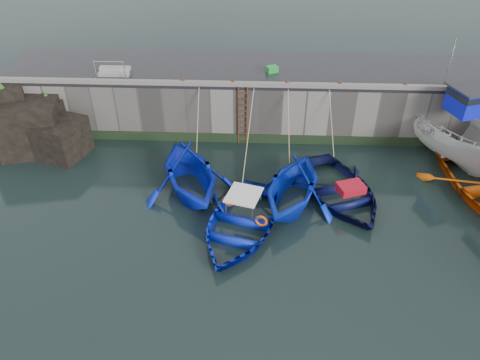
{
  "coord_description": "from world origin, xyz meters",
  "views": [
    {
      "loc": [
        -1.19,
        -11.47,
        12.97
      ],
      "look_at": [
        -1.91,
        4.84,
        1.2
      ],
      "focal_mm": 35.0,
      "sensor_mm": 36.0,
      "label": 1
    }
  ],
  "objects_px": {
    "fish_crate": "(272,69)",
    "bollard_e": "(405,85)",
    "boat_far_white": "(449,131)",
    "ladder": "(243,116)",
    "bollard_d": "(340,84)",
    "bollard_a": "(183,81)",
    "boat_near_white": "(191,191)",
    "boat_near_blacktrim": "(291,203)",
    "bollard_b": "(233,82)",
    "boat_near_navy": "(339,196)",
    "boat_near_blue": "(240,230)",
    "bollard_c": "(287,83)"
  },
  "relations": [
    {
      "from": "boat_near_blue",
      "to": "boat_far_white",
      "type": "height_order",
      "value": "boat_far_white"
    },
    {
      "from": "boat_near_white",
      "to": "bollard_e",
      "type": "xyz_separation_m",
      "value": [
        10.21,
        4.73,
        3.3
      ]
    },
    {
      "from": "ladder",
      "to": "bollard_b",
      "type": "distance_m",
      "value": 1.81
    },
    {
      "from": "ladder",
      "to": "fish_crate",
      "type": "relative_size",
      "value": 5.62
    },
    {
      "from": "ladder",
      "to": "boat_near_white",
      "type": "bearing_deg",
      "value": -116.69
    },
    {
      "from": "ladder",
      "to": "boat_far_white",
      "type": "relative_size",
      "value": 0.4
    },
    {
      "from": "boat_far_white",
      "to": "bollard_a",
      "type": "bearing_deg",
      "value": 157.13
    },
    {
      "from": "boat_near_blacktrim",
      "to": "bollard_d",
      "type": "distance_m",
      "value": 6.79
    },
    {
      "from": "ladder",
      "to": "bollard_e",
      "type": "xyz_separation_m",
      "value": [
        8.0,
        0.34,
        1.71
      ]
    },
    {
      "from": "boat_near_navy",
      "to": "fish_crate",
      "type": "bearing_deg",
      "value": 95.56
    },
    {
      "from": "boat_near_blue",
      "to": "boat_near_blacktrim",
      "type": "bearing_deg",
      "value": 56.33
    },
    {
      "from": "ladder",
      "to": "fish_crate",
      "type": "xyz_separation_m",
      "value": [
        1.47,
        2.04,
        1.73
      ]
    },
    {
      "from": "boat_far_white",
      "to": "bollard_b",
      "type": "height_order",
      "value": "boat_far_white"
    },
    {
      "from": "fish_crate",
      "to": "bollard_b",
      "type": "distance_m",
      "value": 2.61
    },
    {
      "from": "boat_near_blue",
      "to": "bollard_a",
      "type": "height_order",
      "value": "bollard_a"
    },
    {
      "from": "boat_near_blue",
      "to": "bollard_e",
      "type": "xyz_separation_m",
      "value": [
        7.84,
        7.26,
        3.3
      ]
    },
    {
      "from": "boat_far_white",
      "to": "boat_near_blacktrim",
      "type": "bearing_deg",
      "value": -169.69
    },
    {
      "from": "boat_near_white",
      "to": "boat_near_blue",
      "type": "distance_m",
      "value": 3.47
    },
    {
      "from": "boat_far_white",
      "to": "bollard_e",
      "type": "height_order",
      "value": "boat_far_white"
    },
    {
      "from": "boat_near_blacktrim",
      "to": "boat_near_navy",
      "type": "distance_m",
      "value": 2.28
    },
    {
      "from": "boat_near_blue",
      "to": "bollard_c",
      "type": "distance_m",
      "value": 8.23
    },
    {
      "from": "bollard_b",
      "to": "boat_near_navy",
      "type": "bearing_deg",
      "value": -43.5
    },
    {
      "from": "boat_near_white",
      "to": "bollard_b",
      "type": "xyz_separation_m",
      "value": [
        1.71,
        4.73,
        3.3
      ]
    },
    {
      "from": "fish_crate",
      "to": "bollard_e",
      "type": "distance_m",
      "value": 6.75
    },
    {
      "from": "boat_near_blacktrim",
      "to": "bollard_e",
      "type": "xyz_separation_m",
      "value": [
        5.64,
        5.41,
        3.3
      ]
    },
    {
      "from": "boat_near_blacktrim",
      "to": "boat_far_white",
      "type": "distance_m",
      "value": 9.37
    },
    {
      "from": "boat_near_navy",
      "to": "bollard_c",
      "type": "xyz_separation_m",
      "value": [
        -2.36,
        4.8,
        3.3
      ]
    },
    {
      "from": "boat_near_navy",
      "to": "bollard_b",
      "type": "bearing_deg",
      "value": 116.67
    },
    {
      "from": "boat_near_white",
      "to": "bollard_e",
      "type": "bearing_deg",
      "value": 1.59
    },
    {
      "from": "bollard_a",
      "to": "boat_near_blacktrim",
      "type": "bearing_deg",
      "value": -45.23
    },
    {
      "from": "boat_far_white",
      "to": "bollard_c",
      "type": "relative_size",
      "value": 28.66
    },
    {
      "from": "boat_near_navy",
      "to": "bollard_a",
      "type": "bearing_deg",
      "value": 127.74
    },
    {
      "from": "bollard_b",
      "to": "bollard_c",
      "type": "xyz_separation_m",
      "value": [
        2.7,
        0.0,
        0.0
      ]
    },
    {
      "from": "ladder",
      "to": "bollard_a",
      "type": "distance_m",
      "value": 3.47
    },
    {
      "from": "bollard_d",
      "to": "bollard_a",
      "type": "bearing_deg",
      "value": 180.0
    },
    {
      "from": "fish_crate",
      "to": "bollard_a",
      "type": "relative_size",
      "value": 2.03
    },
    {
      "from": "boat_near_navy",
      "to": "bollard_c",
      "type": "bearing_deg",
      "value": 96.36
    },
    {
      "from": "boat_far_white",
      "to": "ladder",
      "type": "bearing_deg",
      "value": 158.02
    },
    {
      "from": "ladder",
      "to": "bollard_e",
      "type": "relative_size",
      "value": 11.43
    },
    {
      "from": "bollard_a",
      "to": "bollard_e",
      "type": "xyz_separation_m",
      "value": [
        11.0,
        0.0,
        0.0
      ]
    },
    {
      "from": "boat_near_white",
      "to": "fish_crate",
      "type": "bearing_deg",
      "value": 36.94
    },
    {
      "from": "boat_near_blacktrim",
      "to": "fish_crate",
      "type": "relative_size",
      "value": 8.66
    },
    {
      "from": "boat_far_white",
      "to": "bollard_e",
      "type": "xyz_separation_m",
      "value": [
        -2.42,
        0.78,
        2.09
      ]
    },
    {
      "from": "ladder",
      "to": "boat_near_white",
      "type": "xyz_separation_m",
      "value": [
        -2.21,
        -4.4,
        -1.59
      ]
    },
    {
      "from": "boat_near_navy",
      "to": "bollard_a",
      "type": "height_order",
      "value": "bollard_a"
    },
    {
      "from": "boat_near_white",
      "to": "boat_near_blacktrim",
      "type": "height_order",
      "value": "boat_near_white"
    },
    {
      "from": "ladder",
      "to": "bollard_e",
      "type": "height_order",
      "value": "bollard_e"
    },
    {
      "from": "bollard_d",
      "to": "boat_far_white",
      "type": "bearing_deg",
      "value": -7.89
    },
    {
      "from": "boat_near_white",
      "to": "bollard_a",
      "type": "height_order",
      "value": "bollard_a"
    },
    {
      "from": "boat_near_blacktrim",
      "to": "bollard_a",
      "type": "bearing_deg",
      "value": 154.0
    }
  ]
}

